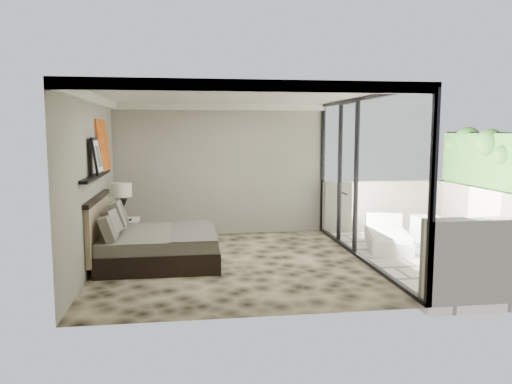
{
  "coord_description": "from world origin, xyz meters",
  "views": [
    {
      "loc": [
        -0.78,
        -8.19,
        2.21
      ],
      "look_at": [
        0.46,
        0.4,
        1.16
      ],
      "focal_mm": 35.0,
      "sensor_mm": 36.0,
      "label": 1
    }
  ],
  "objects": [
    {
      "name": "ceiling",
      "position": [
        0.0,
        0.0,
        2.79
      ],
      "size": [
        4.5,
        5.0,
        0.02
      ],
      "primitive_type": "cube",
      "color": "silver",
      "rests_on": "back_wall"
    },
    {
      "name": "glass_wall",
      "position": [
        2.25,
        0.0,
        1.4
      ],
      "size": [
        0.08,
        5.0,
        2.8
      ],
      "primitive_type": "cube",
      "color": "white",
      "rests_on": "floor"
    },
    {
      "name": "back_wall",
      "position": [
        0.0,
        2.49,
        1.4
      ],
      "size": [
        4.5,
        0.02,
        2.8
      ],
      "primitive_type": "cube",
      "color": "gray",
      "rests_on": "floor"
    },
    {
      "name": "nightstand",
      "position": [
        -1.95,
        1.6,
        0.29
      ],
      "size": [
        0.74,
        0.74,
        0.57
      ],
      "primitive_type": "cube",
      "rotation": [
        0.0,
        0.0,
        -0.38
      ],
      "color": "black",
      "rests_on": "floor"
    },
    {
      "name": "terrace_slab",
      "position": [
        3.75,
        0.0,
        -0.06
      ],
      "size": [
        3.0,
        5.0,
        0.12
      ],
      "primitive_type": "cube",
      "color": "beige",
      "rests_on": "ground"
    },
    {
      "name": "framed_print",
      "position": [
        -2.14,
        -0.03,
        1.82
      ],
      "size": [
        0.11,
        0.5,
        0.6
      ],
      "primitive_type": "cube",
      "rotation": [
        0.0,
        -0.14,
        0.0
      ],
      "color": "black",
      "rests_on": "picture_ledge"
    },
    {
      "name": "floor",
      "position": [
        0.0,
        0.0,
        0.0
      ],
      "size": [
        5.0,
        5.0,
        0.0
      ],
      "primitive_type": "plane",
      "color": "black",
      "rests_on": "ground"
    },
    {
      "name": "ottoman",
      "position": [
        4.14,
        1.3,
        0.24
      ],
      "size": [
        0.49,
        0.49,
        0.49
      ],
      "primitive_type": "cube",
      "rotation": [
        0.0,
        0.0,
        -0.01
      ],
      "color": "silver",
      "rests_on": "terrace_slab"
    },
    {
      "name": "table_lamp",
      "position": [
        -1.98,
        1.65,
        0.97
      ],
      "size": [
        0.39,
        0.39,
        0.7
      ],
      "color": "black",
      "rests_on": "nightstand"
    },
    {
      "name": "lounger",
      "position": [
        3.03,
        0.67,
        0.18
      ],
      "size": [
        1.08,
        1.61,
        0.57
      ],
      "rotation": [
        0.0,
        0.0,
        -0.26
      ],
      "color": "silver",
      "rests_on": "terrace_slab"
    },
    {
      "name": "abstract_canvas",
      "position": [
        -2.19,
        0.94,
        1.97
      ],
      "size": [
        0.13,
        0.9,
        0.9
      ],
      "primitive_type": "cube",
      "rotation": [
        0.0,
        -0.1,
        0.0
      ],
      "color": "#C54510",
      "rests_on": "picture_ledge"
    },
    {
      "name": "picture_ledge",
      "position": [
        -2.18,
        0.1,
        1.5
      ],
      "size": [
        0.12,
        2.2,
        0.05
      ],
      "primitive_type": "cube",
      "color": "black",
      "rests_on": "left_wall"
    },
    {
      "name": "bed",
      "position": [
        -1.32,
        0.2,
        0.33
      ],
      "size": [
        2.0,
        1.94,
        1.1
      ],
      "color": "black",
      "rests_on": "floor"
    },
    {
      "name": "left_wall",
      "position": [
        -2.24,
        0.0,
        1.4
      ],
      "size": [
        0.02,
        5.0,
        2.8
      ],
      "primitive_type": "cube",
      "color": "gray",
      "rests_on": "floor"
    },
    {
      "name": "parapet_far",
      "position": [
        5.1,
        0.0,
        0.55
      ],
      "size": [
        0.3,
        5.0,
        1.1
      ],
      "primitive_type": "cube",
      "color": "beige",
      "rests_on": "terrace_slab"
    }
  ]
}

